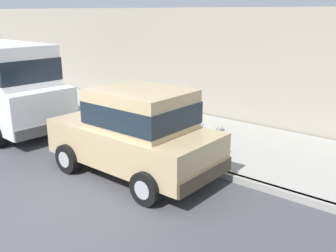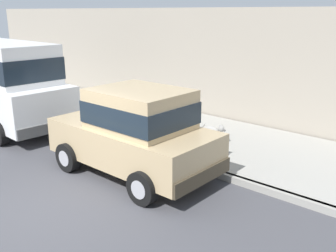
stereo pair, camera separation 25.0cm
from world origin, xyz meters
name	(u,v)px [view 2 (the right image)]	position (x,y,z in m)	size (l,w,h in m)	color
ground_plane	(43,209)	(0.00, 0.00, 0.00)	(80.00, 80.00, 0.00)	#424247
curb	(162,156)	(3.20, 0.00, 0.07)	(0.16, 64.00, 0.14)	gray
sidewalk	(207,138)	(5.00, 0.00, 0.07)	(3.60, 64.00, 0.14)	#99968E
car_tan_hatchback	(135,131)	(2.17, -0.17, 0.98)	(1.96, 3.80, 1.88)	tan
car_white_van	(5,81)	(2.14, 5.29, 1.39)	(2.26, 4.97, 2.52)	white
dog_grey	(214,130)	(4.76, -0.38, 0.43)	(0.20, 0.75, 0.49)	#999691
building_facade	(151,58)	(7.10, 4.07, 1.74)	(0.50, 20.00, 3.49)	#9E9384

